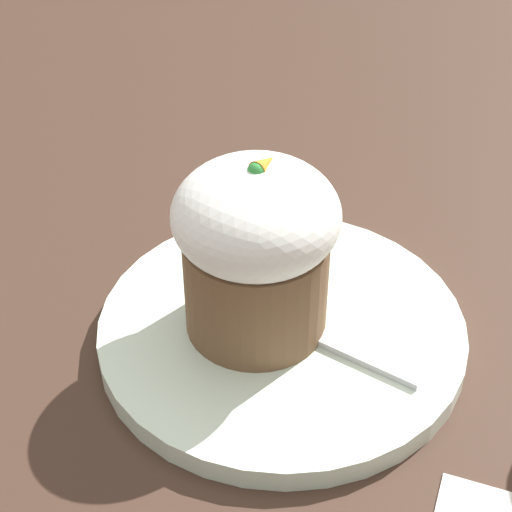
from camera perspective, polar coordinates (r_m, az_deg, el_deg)
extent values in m
plane|color=#3D281E|center=(0.49, 1.70, -5.60)|extent=(4.00, 4.00, 0.00)
cylinder|color=silver|center=(0.48, 1.72, -5.03)|extent=(0.21, 0.21, 0.01)
cylinder|color=brown|center=(0.46, 0.00, -1.75)|extent=(0.08, 0.08, 0.06)
ellipsoid|color=white|center=(0.43, 0.00, 2.75)|extent=(0.09, 0.09, 0.05)
cone|color=orange|center=(0.42, 0.65, 6.21)|extent=(0.01, 0.01, 0.01)
sphere|color=green|center=(0.42, 0.03, 5.71)|extent=(0.01, 0.01, 0.01)
cube|color=silver|center=(0.46, 6.11, -6.42)|extent=(0.01, 0.08, 0.00)
ellipsoid|color=silver|center=(0.48, 0.14, -3.64)|extent=(0.04, 0.05, 0.01)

